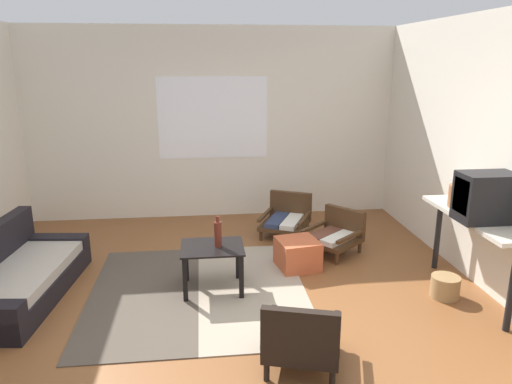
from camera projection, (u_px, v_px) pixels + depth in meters
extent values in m
plane|color=brown|center=(226.00, 319.00, 4.27)|extent=(7.80, 7.80, 0.00)
cube|color=silver|center=(213.00, 124.00, 6.84)|extent=(5.60, 0.12, 2.70)
cube|color=white|center=(213.00, 118.00, 6.76)|extent=(1.54, 0.01, 1.15)
cube|color=silver|center=(505.00, 157.00, 4.49)|extent=(0.12, 6.60, 2.70)
cube|color=#4C4238|center=(144.00, 294.00, 4.71)|extent=(1.06, 2.22, 0.01)
cube|color=gray|center=(251.00, 289.00, 4.82)|extent=(1.06, 2.22, 0.01)
cube|color=black|center=(24.00, 287.00, 4.64)|extent=(0.92, 1.80, 0.22)
cube|color=#B2A899|center=(25.00, 272.00, 4.59)|extent=(0.80, 1.61, 0.10)
cube|color=black|center=(55.00, 250.00, 5.37)|extent=(0.76, 0.26, 0.35)
cube|color=black|center=(212.00, 247.00, 4.70)|extent=(0.62, 0.52, 0.02)
cube|color=black|center=(186.00, 261.00, 4.94)|extent=(0.04, 0.04, 0.45)
cube|color=black|center=(238.00, 259.00, 5.00)|extent=(0.04, 0.04, 0.45)
cube|color=black|center=(185.00, 280.00, 4.52)|extent=(0.04, 0.04, 0.45)
cube|color=black|center=(241.00, 277.00, 4.58)|extent=(0.04, 0.04, 0.45)
cylinder|color=#472D19|center=(298.00, 240.00, 5.97)|extent=(0.04, 0.04, 0.13)
cylinder|color=#472D19|center=(261.00, 236.00, 6.12)|extent=(0.04, 0.04, 0.13)
cylinder|color=#472D19|center=(308.00, 226.00, 6.47)|extent=(0.04, 0.04, 0.13)
cylinder|color=#472D19|center=(273.00, 222.00, 6.62)|extent=(0.04, 0.04, 0.13)
cube|color=#472D19|center=(285.00, 224.00, 6.27)|extent=(0.78, 0.81, 0.05)
cube|color=silver|center=(292.00, 221.00, 6.21)|extent=(0.41, 0.60, 0.06)
cube|color=#2D3856|center=(277.00, 220.00, 6.27)|extent=(0.41, 0.60, 0.06)
cube|color=#472D19|center=(291.00, 204.00, 6.48)|extent=(0.55, 0.30, 0.34)
cube|color=#472D19|center=(305.00, 218.00, 6.16)|extent=(0.31, 0.59, 0.04)
cube|color=#472D19|center=(266.00, 214.00, 6.32)|extent=(0.31, 0.59, 0.04)
cylinder|color=black|center=(276.00, 333.00, 3.91)|extent=(0.04, 0.04, 0.15)
cylinder|color=black|center=(334.00, 338.00, 3.84)|extent=(0.04, 0.04, 0.15)
cylinder|color=black|center=(267.00, 371.00, 3.43)|extent=(0.04, 0.04, 0.15)
cylinder|color=black|center=(332.00, 379.00, 3.35)|extent=(0.04, 0.04, 0.15)
cube|color=black|center=(302.00, 342.00, 3.61)|extent=(0.69, 0.72, 0.05)
cube|color=silver|center=(290.00, 333.00, 3.63)|extent=(0.32, 0.56, 0.06)
cube|color=#2D3856|center=(315.00, 336.00, 3.59)|extent=(0.32, 0.56, 0.06)
cube|color=black|center=(300.00, 336.00, 3.30)|extent=(0.54, 0.22, 0.39)
cube|color=black|center=(269.00, 326.00, 3.62)|extent=(0.21, 0.58, 0.04)
cube|color=black|center=(337.00, 332.00, 3.53)|extent=(0.21, 0.58, 0.04)
cylinder|color=#472D19|center=(337.00, 259.00, 5.38)|extent=(0.04, 0.04, 0.14)
cylinder|color=#472D19|center=(304.00, 248.00, 5.69)|extent=(0.04, 0.04, 0.14)
cylinder|color=#472D19|center=(360.00, 247.00, 5.72)|extent=(0.04, 0.04, 0.14)
cylinder|color=#472D19|center=(327.00, 238.00, 6.03)|extent=(0.04, 0.04, 0.14)
cube|color=#472D19|center=(332.00, 240.00, 5.68)|extent=(0.79, 0.78, 0.05)
cube|color=silver|center=(338.00, 238.00, 5.59)|extent=(0.50, 0.47, 0.06)
cube|color=brown|center=(325.00, 234.00, 5.72)|extent=(0.50, 0.47, 0.06)
cube|color=#472D19|center=(345.00, 221.00, 5.81)|extent=(0.41, 0.46, 0.31)
cube|color=#472D19|center=(351.00, 236.00, 5.48)|extent=(0.46, 0.40, 0.04)
cube|color=#472D19|center=(315.00, 226.00, 5.82)|extent=(0.46, 0.40, 0.04)
cube|color=#BC5633|center=(297.00, 254.00, 5.28)|extent=(0.49, 0.49, 0.33)
cube|color=beige|center=(475.00, 217.00, 4.49)|extent=(0.38, 1.41, 0.04)
cylinder|color=black|center=(512.00, 289.00, 3.98)|extent=(0.06, 0.06, 0.79)
cylinder|color=black|center=(438.00, 234.00, 5.22)|extent=(0.06, 0.06, 0.79)
cube|color=black|center=(488.00, 197.00, 4.27)|extent=(0.53, 0.32, 0.45)
cube|color=black|center=(461.00, 196.00, 4.24)|extent=(0.01, 0.25, 0.31)
cylinder|color=#935B38|center=(462.00, 196.00, 4.72)|extent=(0.25, 0.25, 0.22)
cylinder|color=#935B38|center=(464.00, 179.00, 4.67)|extent=(0.09, 0.09, 0.14)
cylinder|color=#5B2319|center=(218.00, 234.00, 4.67)|extent=(0.07, 0.07, 0.25)
cylinder|color=#5B2319|center=(218.00, 219.00, 4.63)|extent=(0.03, 0.03, 0.06)
cylinder|color=#9E7A4C|center=(445.00, 287.00, 4.64)|extent=(0.28, 0.28, 0.21)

